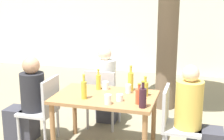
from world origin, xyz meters
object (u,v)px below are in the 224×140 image
wine_bottle_5 (143,97)px  drinking_glass_2 (108,99)px  patio_chair_1 (175,121)px  person_seated_0 (27,104)px  person_seated_2 (107,89)px  oil_cruet_3 (131,81)px  oil_cruet_2 (98,82)px  drinking_glass_0 (105,86)px  patio_chair_0 (44,107)px  patio_chair_2 (102,96)px  person_seated_1 (196,122)px  oil_cruet_0 (84,89)px  drinking_glass_1 (120,98)px  drinking_glass_3 (128,89)px  dining_table_front (105,103)px  soda_bottle_1 (139,96)px  oil_cruet_4 (145,88)px

wine_bottle_5 → drinking_glass_2: 0.40m
patio_chair_1 → person_seated_0: 1.93m
person_seated_2 → oil_cruet_3: (0.50, -0.58, 0.33)m
patio_chair_1 → oil_cruet_2: size_ratio=3.27×
drinking_glass_0 → patio_chair_1: bearing=-14.7°
person_seated_0 → drinking_glass_2: person_seated_0 is taller
patio_chair_1 → patio_chair_0: bearing=90.0°
patio_chair_2 → person_seated_1: (1.33, -0.63, 0.02)m
person_seated_1 → person_seated_2: 1.59m
person_seated_0 → drinking_glass_0: bearing=103.4°
oil_cruet_3 → person_seated_1: bearing=-18.7°
wine_bottle_5 → person_seated_2: bearing=123.5°
person_seated_1 → oil_cruet_2: 1.30m
patio_chair_2 → person_seated_1: size_ratio=0.76×
person_seated_2 → patio_chair_0: bearing=55.2°
oil_cruet_0 → drinking_glass_1: oil_cruet_0 is taller
person_seated_0 → drinking_glass_3: bearing=97.5°
oil_cruet_0 → oil_cruet_2: 0.40m
dining_table_front → patio_chair_0: patio_chair_0 is taller
oil_cruet_3 → wine_bottle_5: bearing=-65.2°
soda_bottle_1 → oil_cruet_3: oil_cruet_3 is taller
dining_table_front → oil_cruet_4: size_ratio=5.00×
oil_cruet_2 → person_seated_0: bearing=-166.9°
oil_cruet_0 → drinking_glass_1: size_ratio=3.71×
person_seated_0 → oil_cruet_4: size_ratio=4.69×
drinking_glass_2 → drinking_glass_3: drinking_glass_3 is taller
patio_chair_1 → oil_cruet_2: (-1.01, 0.22, 0.34)m
soda_bottle_1 → patio_chair_0: bearing=172.3°
person_seated_2 → oil_cruet_3: size_ratio=3.60×
drinking_glass_0 → dining_table_front: bearing=-73.4°
person_seated_0 → drinking_glass_0: 1.07m
drinking_glass_0 → drinking_glass_2: (0.19, -0.52, 0.00)m
patio_chair_0 → oil_cruet_4: oil_cruet_4 is taller
oil_cruet_3 → drinking_glass_1: size_ratio=4.10×
person_seated_1 → drinking_glass_3: person_seated_1 is taller
oil_cruet_4 → oil_cruet_3: bearing=142.6°
soda_bottle_1 → drinking_glass_2: size_ratio=2.19×
person_seated_1 → soda_bottle_1: person_seated_1 is taller
dining_table_front → patio_chair_1: 0.86m
oil_cruet_2 → drinking_glass_0: size_ratio=2.66×
drinking_glass_3 → person_seated_0: bearing=-172.5°
patio_chair_0 → oil_cruet_4: size_ratio=3.60×
oil_cruet_2 → drinking_glass_1: (0.38, -0.36, -0.07)m
oil_cruet_2 → drinking_glass_2: (0.28, -0.50, -0.05)m
person_seated_2 → soda_bottle_1: person_seated_2 is taller
patio_chair_0 → drinking_glass_0: size_ratio=8.69×
oil_cruet_2 → soda_bottle_1: bearing=-32.7°
oil_cruet_3 → drinking_glass_2: (-0.13, -0.56, -0.07)m
person_seated_1 → drinking_glass_1: size_ratio=14.58×
oil_cruet_2 → drinking_glass_2: bearing=-61.0°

